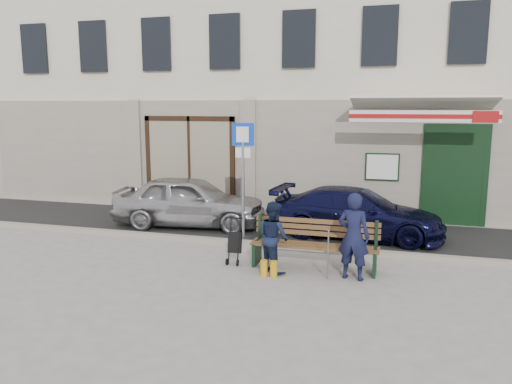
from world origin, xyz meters
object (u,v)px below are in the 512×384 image
at_px(woman, 273,237).
at_px(parking_sign, 243,163).
at_px(bench, 312,245).
at_px(man, 354,236).
at_px(car_silver, 190,201).
at_px(car_navy, 357,213).
at_px(stroller, 235,244).

bearing_deg(woman, parking_sign, -15.01).
height_order(bench, man, man).
height_order(bench, woman, woman).
bearing_deg(bench, car_silver, 144.95).
distance_m(car_silver, man, 5.23).
bearing_deg(bench, woman, -150.40).
bearing_deg(woman, car_silver, -2.58).
xyz_separation_m(car_silver, parking_sign, (1.79, -1.14, 1.14)).
relative_size(car_navy, parking_sign, 1.48).
distance_m(man, woman, 1.45).
relative_size(car_silver, man, 2.45).
relative_size(woman, stroller, 1.50).
relative_size(car_navy, bench, 1.65).
bearing_deg(parking_sign, car_navy, 25.43).
height_order(woman, stroller, woman).
bearing_deg(woman, stroller, 22.72).
height_order(parking_sign, woman, parking_sign).
relative_size(car_navy, stroller, 4.47).
relative_size(car_silver, woman, 2.89).
distance_m(man, stroller, 2.35).
bearing_deg(man, parking_sign, -22.46).
bearing_deg(car_navy, bench, 171.49).
height_order(car_silver, bench, car_silver).
height_order(car_silver, car_navy, car_silver).
height_order(car_silver, parking_sign, parking_sign).
bearing_deg(parking_sign, bench, -38.90).
bearing_deg(car_navy, man, -171.62).
xyz_separation_m(car_navy, man, (0.17, -2.96, 0.21)).
xyz_separation_m(parking_sign, bench, (1.78, -1.37, -1.34)).
relative_size(bench, man, 1.53).
height_order(parking_sign, man, parking_sign).
bearing_deg(car_silver, stroller, -148.08).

